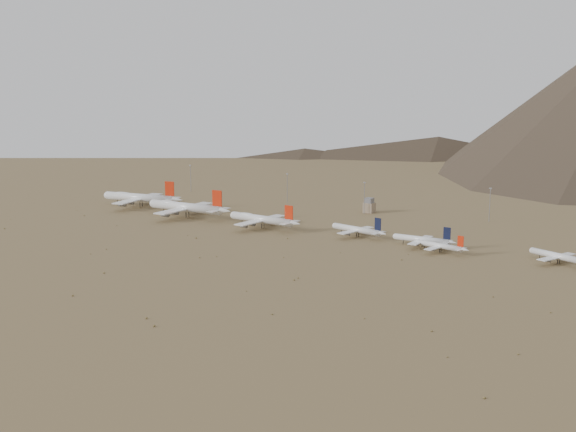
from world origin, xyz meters
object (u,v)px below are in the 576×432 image
Objects in this scene: widebody_west at (140,197)px; narrowbody_b at (423,240)px; control_tower at (369,206)px; widebody_east at (262,219)px; narrowbody_a at (358,230)px; widebody_centre at (186,207)px.

widebody_west is 1.79× the size of narrowbody_b.
control_tower is at bearing 14.74° from widebody_west.
widebody_east is 72.92m from narrowbody_a.
widebody_east reaches higher than narrowbody_b.
widebody_west is 0.98× the size of widebody_centre.
widebody_centre is 1.83× the size of narrowbody_b.
control_tower is at bearing 122.83° from narrowbody_a.
widebody_centre is 6.59× the size of control_tower.
widebody_east is at bearing -17.29° from widebody_west.
widebody_centre is at bearing -177.90° from widebody_east.
narrowbody_a is 1.06× the size of narrowbody_b.
control_tower is (-84.68, 90.77, 0.70)m from narrowbody_b.
widebody_west is at bearing 176.78° from widebody_east.
narrowbody_b is (48.79, -3.54, -0.32)m from narrowbody_a.
widebody_east is at bearing -160.84° from narrowbody_a.
widebody_west is 258.85m from narrowbody_b.
widebody_east is at bearing -3.67° from widebody_centre.
widebody_centre reaches higher than widebody_east.
widebody_east is 121.10m from narrowbody_b.
narrowbody_a is at bearing 12.41° from widebody_east.
widebody_west is 192.15m from control_tower.
narrowbody_b is (258.66, -9.25, -3.36)m from widebody_west.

